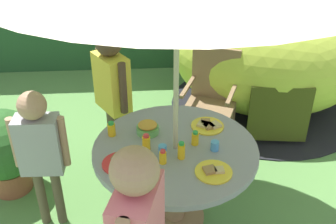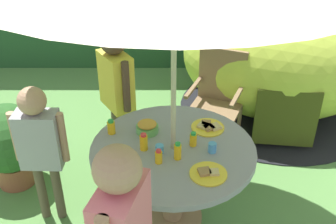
% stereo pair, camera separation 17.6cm
% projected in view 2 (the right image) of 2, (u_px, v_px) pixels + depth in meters
% --- Properties ---
extents(ground_plane, '(10.00, 10.00, 0.02)m').
position_uv_depth(ground_plane, '(173.00, 218.00, 3.31)').
color(ground_plane, '#548442').
extents(garden_table, '(1.20, 1.20, 0.70)m').
position_uv_depth(garden_table, '(174.00, 163.00, 3.02)').
color(garden_table, '#93704C').
rests_on(garden_table, ground_plane).
extents(wooden_chair, '(0.61, 0.61, 0.97)m').
position_uv_depth(wooden_chair, '(219.00, 96.00, 3.94)').
color(wooden_chair, brown).
rests_on(wooden_chair, ground_plane).
extents(dome_tent, '(2.41, 2.41, 1.33)m').
position_uv_depth(dome_tent, '(282.00, 56.00, 4.43)').
color(dome_tent, '#B2C63F').
rests_on(dome_tent, ground_plane).
extents(potted_plant, '(0.59, 0.59, 0.77)m').
position_uv_depth(potted_plant, '(10.00, 141.00, 3.47)').
color(potted_plant, brown).
rests_on(potted_plant, ground_plane).
extents(child_in_yellow_shirt, '(0.34, 0.39, 1.32)m').
position_uv_depth(child_in_yellow_shirt, '(117.00, 81.00, 3.53)').
color(child_in_yellow_shirt, brown).
rests_on(child_in_yellow_shirt, ground_plane).
extents(child_in_grey_shirt, '(0.40, 0.20, 1.17)m').
position_uv_depth(child_in_grey_shirt, '(41.00, 140.00, 2.95)').
color(child_in_grey_shirt, brown).
rests_on(child_in_grey_shirt, ground_plane).
extents(snack_bowl, '(0.17, 0.17, 0.09)m').
position_uv_depth(snack_bowl, '(148.00, 127.00, 3.09)').
color(snack_bowl, '#66B259').
rests_on(snack_bowl, garden_table).
extents(plate_near_left, '(0.26, 0.26, 0.03)m').
position_uv_depth(plate_near_left, '(118.00, 161.00, 2.80)').
color(plate_near_left, red).
rests_on(plate_near_left, garden_table).
extents(plate_far_right, '(0.25, 0.25, 0.03)m').
position_uv_depth(plate_far_right, '(209.00, 173.00, 2.68)').
color(plate_far_right, yellow).
rests_on(plate_far_right, garden_table).
extents(plate_far_left, '(0.26, 0.26, 0.03)m').
position_uv_depth(plate_far_left, '(209.00, 127.00, 3.15)').
color(plate_far_left, yellow).
rests_on(plate_far_left, garden_table).
extents(juice_bottle_near_right, '(0.05, 0.05, 0.11)m').
position_uv_depth(juice_bottle_near_right, '(160.00, 157.00, 2.77)').
color(juice_bottle_near_right, yellow).
rests_on(juice_bottle_near_right, garden_table).
extents(juice_bottle_center_front, '(0.05, 0.05, 0.11)m').
position_uv_depth(juice_bottle_center_front, '(194.00, 139.00, 2.94)').
color(juice_bottle_center_front, yellow).
rests_on(juice_bottle_center_front, garden_table).
extents(juice_bottle_center_back, '(0.06, 0.06, 0.13)m').
position_uv_depth(juice_bottle_center_back, '(145.00, 142.00, 2.90)').
color(juice_bottle_center_back, yellow).
rests_on(juice_bottle_center_back, garden_table).
extents(juice_bottle_mid_left, '(0.06, 0.06, 0.11)m').
position_uv_depth(juice_bottle_mid_left, '(112.00, 127.00, 3.08)').
color(juice_bottle_mid_left, yellow).
rests_on(juice_bottle_mid_left, garden_table).
extents(juice_bottle_mid_right, '(0.05, 0.05, 0.13)m').
position_uv_depth(juice_bottle_mid_right, '(179.00, 151.00, 2.80)').
color(juice_bottle_mid_right, yellow).
rests_on(juice_bottle_mid_right, garden_table).
extents(cup_near, '(0.06, 0.06, 0.06)m').
position_uv_depth(cup_near, '(160.00, 149.00, 2.87)').
color(cup_near, '#4C99D8').
rests_on(cup_near, garden_table).
extents(cup_far, '(0.06, 0.06, 0.07)m').
position_uv_depth(cup_far, '(213.00, 148.00, 2.88)').
color(cup_far, '#4C99D8').
rests_on(cup_far, garden_table).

